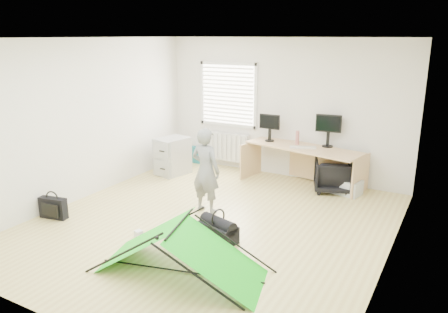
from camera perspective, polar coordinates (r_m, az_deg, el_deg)
The scene contains 18 objects.
ground at distance 6.65m, azimuth -1.71°, elevation -8.73°, with size 5.50×5.50×0.00m, color #CEBA6D.
back_wall at distance 8.64m, azimuth 7.69°, elevation 6.22°, with size 5.00×0.02×2.70m, color silver.
window at distance 9.08m, azimuth 0.54°, elevation 8.09°, with size 1.20×0.06×1.20m, color silver.
radiator at distance 9.26m, azimuth 0.40°, elevation 1.29°, with size 1.00×0.12×0.60m, color silver.
desk at distance 8.30m, azimuth 10.19°, elevation -1.22°, with size 2.17×0.69×0.74m, color tan.
filing_cabinet at distance 8.89m, azimuth -6.75°, elevation 0.07°, with size 0.48×0.64×0.75m, color #A8ABAD.
monitor_left at distance 8.51m, azimuth 6.00°, elevation 3.28°, with size 0.41×0.09×0.39m, color black.
monitor_right at distance 8.25m, azimuth 13.44°, elevation 2.74°, with size 0.46×0.10×0.44m, color black.
keyboard at distance 8.12m, azimuth 10.27°, elevation 1.18°, with size 0.48×0.16×0.02m, color beige.
thermos at distance 8.34m, azimuth 9.56°, elevation 2.44°, with size 0.07×0.07×0.26m, color #AD6461.
office_chair at distance 8.10m, azimuth 14.01°, elevation -2.43°, with size 0.63×0.65×0.59m, color black.
person at distance 6.85m, azimuth -2.40°, elevation -1.86°, with size 0.50×0.33×1.37m, color slate.
kite at distance 5.27m, azimuth -5.72°, elevation -11.85°, with size 2.04×0.89×0.63m, color #12C216, non-canonical shape.
storage_crate at distance 8.07m, azimuth 15.75°, elevation -3.83°, with size 0.48×0.33×0.27m, color silver.
tote_bag at distance 9.67m, azimuth -3.59°, elevation 0.23°, with size 0.30×0.13×0.36m, color #1C727D.
laptop_bag at distance 7.26m, azimuth -21.41°, elevation -6.27°, with size 0.44×0.13×0.33m, color black.
white_box at distance 6.33m, azimuth -11.10°, elevation -9.87°, with size 0.10×0.10×0.10m, color silver.
duffel_bag at distance 6.09m, azimuth -0.76°, elevation -9.86°, with size 0.55×0.28×0.24m, color black.
Camera 1 is at (3.13, -5.18, 2.74)m, focal length 35.00 mm.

